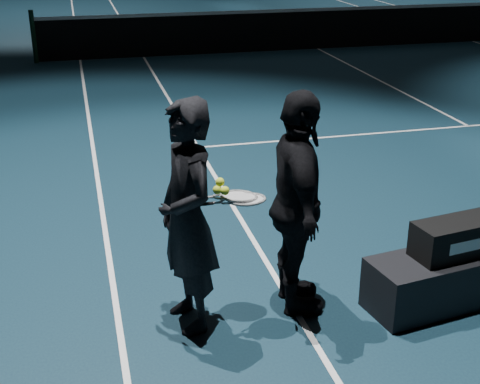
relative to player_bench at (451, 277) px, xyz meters
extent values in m
plane|color=#0E2332|center=(2.84, 10.72, -0.21)|extent=(36.00, 36.00, 0.00)
cylinder|color=black|center=(-3.56, 10.72, 0.34)|extent=(0.10, 0.10, 1.10)
cube|color=black|center=(2.84, 10.72, 0.24)|extent=(12.80, 0.02, 0.86)
cube|color=white|center=(2.84, 10.72, 0.70)|extent=(12.80, 0.03, 0.07)
cube|color=black|center=(0.00, 0.00, 0.00)|extent=(1.48, 0.69, 0.43)
cube|color=black|center=(0.00, 0.00, 0.36)|extent=(0.75, 0.41, 0.28)
cube|color=white|center=(0.00, -0.15, 0.36)|extent=(0.33, 0.06, 0.09)
imported|color=black|center=(-2.10, 0.21, 0.67)|extent=(0.55, 0.72, 1.77)
imported|color=black|center=(-1.25, 0.23, 0.67)|extent=(0.57, 1.09, 1.77)
camera|label=1|loc=(-2.80, -4.15, 2.70)|focal=50.00mm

